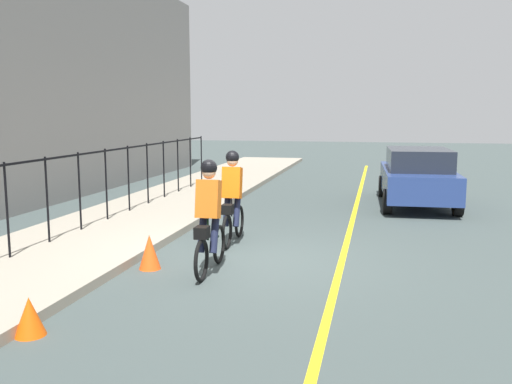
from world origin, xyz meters
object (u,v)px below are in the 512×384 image
Objects in this scene: cyclist_lead at (209,217)px; patrol_sedan at (417,176)px; cyclist_follow at (232,198)px; traffic_cone_near at (150,252)px; traffic_cone_far at (30,316)px.

patrol_sedan is (7.47, -3.63, -0.09)m from cyclist_lead.
cyclist_follow is 3.18× the size of traffic_cone_near.
patrol_sedan is at bearing -25.43° from traffic_cone_far.
traffic_cone_near is at bearing 155.26° from cyclist_follow.
cyclist_lead is 1.20m from traffic_cone_near.
cyclist_lead reaches higher than traffic_cone_far.
cyclist_follow is 3.99× the size of traffic_cone_far.
cyclist_lead is 1.00× the size of cyclist_follow.
patrol_sedan is (5.43, -3.80, -0.09)m from cyclist_follow.
patrol_sedan reaches higher than traffic_cone_far.
cyclist_lead and cyclist_follow have the same top height.
patrol_sedan is 9.76× the size of traffic_cone_far.
cyclist_follow is 2.28m from traffic_cone_near.
patrol_sedan reaches higher than traffic_cone_near.
cyclist_lead reaches higher than patrol_sedan.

